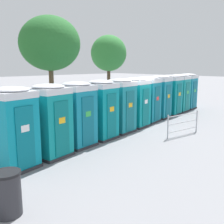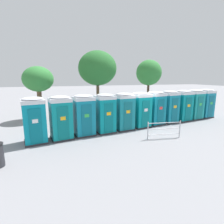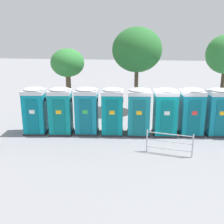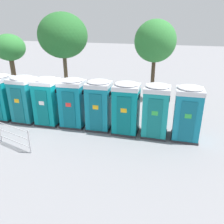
{
  "view_description": "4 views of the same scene",
  "coord_description": "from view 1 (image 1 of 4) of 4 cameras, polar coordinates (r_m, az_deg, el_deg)",
  "views": [
    {
      "loc": [
        -10.2,
        -8.82,
        3.18
      ],
      "look_at": [
        -1.93,
        -0.49,
        1.04
      ],
      "focal_mm": 42.0,
      "sensor_mm": 36.0,
      "label": 1
    },
    {
      "loc": [
        -5.77,
        -11.28,
        3.57
      ],
      "look_at": [
        -2.23,
        -0.54,
        1.3
      ],
      "focal_mm": 28.0,
      "sensor_mm": 36.0,
      "label": 2
    },
    {
      "loc": [
        -0.32,
        -14.02,
        4.87
      ],
      "look_at": [
        -2.77,
        -0.61,
        1.22
      ],
      "focal_mm": 42.0,
      "sensor_mm": 36.0,
      "label": 3
    },
    {
      "loc": [
        7.34,
        -9.0,
        4.88
      ],
      "look_at": [
        3.48,
        0.29,
        0.97
      ],
      "focal_mm": 35.0,
      "sensor_mm": 36.0,
      "label": 4
    }
  ],
  "objects": [
    {
      "name": "portapotty_8",
      "position": [
        17.17,
        12.67,
        3.73
      ],
      "size": [
        1.38,
        1.35,
        2.54
      ],
      "color": "#2D2D33",
      "rests_on": "ground"
    },
    {
      "name": "portapotty_1",
      "position": [
        9.27,
        -13.36,
        -1.76
      ],
      "size": [
        1.38,
        1.39,
        2.54
      ],
      "color": "#2D2D33",
      "rests_on": "ground"
    },
    {
      "name": "portapotty_9",
      "position": [
        18.45,
        14.46,
        4.1
      ],
      "size": [
        1.33,
        1.33,
        2.54
      ],
      "color": "#2D2D33",
      "rests_on": "ground"
    },
    {
      "name": "trash_can",
      "position": [
        6.2,
        -21.78,
        -16.16
      ],
      "size": [
        0.6,
        0.6,
        0.97
      ],
      "color": "#2D2D33",
      "rests_on": "ground"
    },
    {
      "name": "portapotty_2",
      "position": [
        10.25,
        -7.62,
        -0.42
      ],
      "size": [
        1.36,
        1.35,
        2.54
      ],
      "color": "#2D2D33",
      "rests_on": "ground"
    },
    {
      "name": "street_tree_1",
      "position": [
        20.68,
        -0.73,
        12.61
      ],
      "size": [
        2.74,
        2.74,
        5.4
      ],
      "color": "#4C3826",
      "rests_on": "ground"
    },
    {
      "name": "event_barrier",
      "position": [
        12.28,
        15.2,
        -2.32
      ],
      "size": [
        2.04,
        0.36,
        1.05
      ],
      "color": "#B7B7BC",
      "rests_on": "ground"
    },
    {
      "name": "portapotty_4",
      "position": [
        12.33,
        1.79,
        1.47
      ],
      "size": [
        1.33,
        1.33,
        2.54
      ],
      "color": "#2D2D33",
      "rests_on": "ground"
    },
    {
      "name": "portapotty_10",
      "position": [
        19.75,
        16.02,
        4.42
      ],
      "size": [
        1.33,
        1.34,
        2.54
      ],
      "color": "#2D2D33",
      "rests_on": "ground"
    },
    {
      "name": "portapotty_3",
      "position": [
        11.24,
        -2.4,
        0.61
      ],
      "size": [
        1.3,
        1.34,
        2.54
      ],
      "color": "#2D2D33",
      "rests_on": "ground"
    },
    {
      "name": "portapotty_7",
      "position": [
        15.95,
        10.29,
        3.33
      ],
      "size": [
        1.37,
        1.38,
        2.54
      ],
      "color": "#2D2D33",
      "rests_on": "ground"
    },
    {
      "name": "street_tree_2",
      "position": [
        15.69,
        -13.37,
        14.25
      ],
      "size": [
        3.43,
        3.43,
        5.88
      ],
      "color": "brown",
      "rests_on": "ground"
    },
    {
      "name": "portapotty_0",
      "position": [
        8.48,
        -20.72,
        -3.26
      ],
      "size": [
        1.36,
        1.38,
        2.54
      ],
      "color": "#2D2D33",
      "rests_on": "ground"
    },
    {
      "name": "ground_plane",
      "position": [
        13.86,
        4.22,
        -2.96
      ],
      "size": [
        120.0,
        120.0,
        0.0
      ],
      "primitive_type": "plane",
      "color": "gray"
    },
    {
      "name": "portapotty_5",
      "position": [
        13.48,
        5.23,
        2.2
      ],
      "size": [
        1.37,
        1.37,
        2.54
      ],
      "color": "#2D2D33",
      "rests_on": "ground"
    },
    {
      "name": "portapotty_6",
      "position": [
        14.73,
        7.82,
        2.83
      ],
      "size": [
        1.41,
        1.4,
        2.54
      ],
      "color": "#2D2D33",
      "rests_on": "ground"
    }
  ]
}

